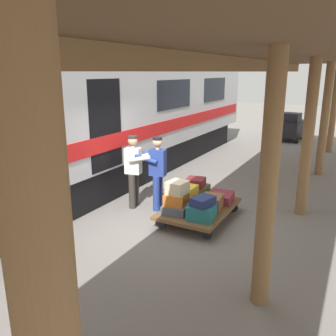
% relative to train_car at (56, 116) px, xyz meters
% --- Properties ---
extents(ground_plane, '(60.00, 60.00, 0.00)m').
position_rel_train_car_xyz_m(ground_plane, '(-3.30, 0.00, -2.06)').
color(ground_plane, slate).
extents(platform_canopy, '(3.20, 18.74, 3.56)m').
position_rel_train_car_xyz_m(platform_canopy, '(-5.43, -0.00, 1.22)').
color(platform_canopy, brown).
rests_on(platform_canopy, ground_plane).
extents(train_car, '(3.02, 18.70, 4.00)m').
position_rel_train_car_xyz_m(train_car, '(0.00, 0.00, 0.00)').
color(train_car, '#B7BABF').
rests_on(train_car, ground_plane).
extents(luggage_cart, '(1.28, 1.95, 0.29)m').
position_rel_train_car_xyz_m(luggage_cart, '(-3.62, -0.39, -1.81)').
color(luggage_cart, brown).
rests_on(luggage_cart, ground_plane).
extents(suitcase_brown_leather, '(0.46, 0.54, 0.30)m').
position_rel_train_car_xyz_m(suitcase_brown_leather, '(-3.90, -0.39, -1.62)').
color(suitcase_brown_leather, brown).
rests_on(suitcase_brown_leather, luggage_cart).
extents(suitcase_slate_roller, '(0.56, 0.57, 0.18)m').
position_rel_train_car_xyz_m(suitcase_slate_roller, '(-3.33, 0.15, -1.68)').
color(suitcase_slate_roller, '#4C515B').
rests_on(suitcase_slate_roller, luggage_cart).
extents(suitcase_red_plastic, '(0.47, 0.52, 0.19)m').
position_rel_train_car_xyz_m(suitcase_red_plastic, '(-3.33, -0.39, -1.67)').
color(suitcase_red_plastic, '#AD231E').
rests_on(suitcase_red_plastic, luggage_cart).
extents(suitcase_teal_softside, '(0.54, 0.58, 0.28)m').
position_rel_train_car_xyz_m(suitcase_teal_softside, '(-3.90, 0.15, -1.63)').
color(suitcase_teal_softside, '#1E666B').
rests_on(suitcase_teal_softside, luggage_cart).
extents(suitcase_olive_duffel, '(0.41, 0.65, 0.26)m').
position_rel_train_car_xyz_m(suitcase_olive_duffel, '(-3.33, -0.93, -1.64)').
color(suitcase_olive_duffel, brown).
rests_on(suitcase_olive_duffel, luggage_cart).
extents(suitcase_burgundy_valise, '(0.58, 0.65, 0.19)m').
position_rel_train_car_xyz_m(suitcase_burgundy_valise, '(-3.90, -0.93, -1.67)').
color(suitcase_burgundy_valise, maroon).
rests_on(suitcase_burgundy_valise, luggage_cart).
extents(suitcase_orange_carryall, '(0.49, 0.51, 0.23)m').
position_rel_train_car_xyz_m(suitcase_orange_carryall, '(-3.31, 0.13, -1.47)').
color(suitcase_orange_carryall, '#CC6B23').
rests_on(suitcase_orange_carryall, suitcase_slate_roller).
extents(suitcase_cream_canvas, '(0.40, 0.43, 0.26)m').
position_rel_train_car_xyz_m(suitcase_cream_canvas, '(-3.34, 0.12, -1.23)').
color(suitcase_cream_canvas, beige).
rests_on(suitcase_cream_canvas, suitcase_orange_carryall).
extents(suitcase_maroon_trunk, '(0.46, 0.46, 0.20)m').
position_rel_train_car_xyz_m(suitcase_maroon_trunk, '(-3.30, -0.89, -1.41)').
color(suitcase_maroon_trunk, maroon).
rests_on(suitcase_maroon_trunk, suitcase_olive_duffel).
extents(suitcase_navy_fabric, '(0.42, 0.52, 0.17)m').
position_rel_train_car_xyz_m(suitcase_navy_fabric, '(-3.93, 0.17, -1.40)').
color(suitcase_navy_fabric, navy).
rests_on(suitcase_navy_fabric, suitcase_teal_softside).
extents(suitcase_yellow_case, '(0.34, 0.47, 0.23)m').
position_rel_train_car_xyz_m(suitcase_yellow_case, '(-3.34, -0.38, -1.47)').
color(suitcase_yellow_case, gold).
rests_on(suitcase_yellow_case, suitcase_red_plastic).
extents(porter_in_overalls, '(0.71, 0.51, 1.70)m').
position_rel_train_car_xyz_m(porter_in_overalls, '(-2.52, -0.48, -1.14)').
color(porter_in_overalls, navy).
rests_on(porter_in_overalls, ground_plane).
extents(porter_by_door, '(0.71, 0.51, 1.70)m').
position_rel_train_car_xyz_m(porter_by_door, '(-1.98, -0.35, -1.14)').
color(porter_by_door, '#332D28').
rests_on(porter_by_door, ground_plane).
extents(baggage_tug, '(1.29, 1.81, 1.30)m').
position_rel_train_car_xyz_m(baggage_tug, '(-3.63, -10.78, -1.43)').
color(baggage_tug, black).
rests_on(baggage_tug, ground_plane).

